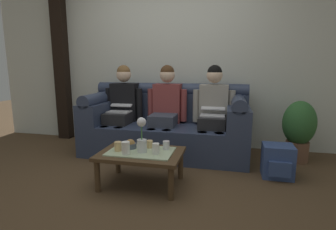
{
  "coord_description": "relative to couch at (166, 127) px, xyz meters",
  "views": [
    {
      "loc": [
        0.84,
        -2.3,
        1.19
      ],
      "look_at": [
        0.1,
        0.86,
        0.6
      ],
      "focal_mm": 28.01,
      "sensor_mm": 36.0,
      "label": 1
    }
  ],
  "objects": [
    {
      "name": "ground_plane",
      "position": [
        0.0,
        -1.17,
        -0.37
      ],
      "size": [
        14.0,
        14.0,
        0.0
      ],
      "primitive_type": "plane",
      "color": "#4C3823"
    },
    {
      "name": "back_wall_patterned",
      "position": [
        0.0,
        0.53,
        1.08
      ],
      "size": [
        6.0,
        0.12,
        2.9
      ],
      "primitive_type": "cube",
      "color": "silver",
      "rests_on": "ground_plane"
    },
    {
      "name": "timber_pillar",
      "position": [
        -1.86,
        0.41,
        1.08
      ],
      "size": [
        0.2,
        0.2,
        2.9
      ],
      "primitive_type": "cube",
      "color": "black",
      "rests_on": "ground_plane"
    },
    {
      "name": "couch",
      "position": [
        0.0,
        0.0,
        0.0
      ],
      "size": [
        2.21,
        0.88,
        0.96
      ],
      "color": "#2D3851",
      "rests_on": "ground_plane"
    },
    {
      "name": "person_left",
      "position": [
        -0.65,
        -0.0,
        0.29
      ],
      "size": [
        0.56,
        0.67,
        1.22
      ],
      "color": "#232326",
      "rests_on": "ground_plane"
    },
    {
      "name": "person_middle",
      "position": [
        0.0,
        -0.0,
        0.29
      ],
      "size": [
        0.56,
        0.67,
        1.22
      ],
      "color": "#383D4C",
      "rests_on": "ground_plane"
    },
    {
      "name": "person_right",
      "position": [
        0.65,
        -0.0,
        0.29
      ],
      "size": [
        0.56,
        0.67,
        1.22
      ],
      "color": "#232326",
      "rests_on": "ground_plane"
    },
    {
      "name": "coffee_table",
      "position": [
        0.0,
        -1.07,
        -0.06
      ],
      "size": [
        0.83,
        0.58,
        0.36
      ],
      "color": "#47331E",
      "rests_on": "ground_plane"
    },
    {
      "name": "flower_vase",
      "position": [
        0.02,
        -1.1,
        0.15
      ],
      "size": [
        0.1,
        0.1,
        0.35
      ],
      "color": "silver",
      "rests_on": "coffee_table"
    },
    {
      "name": "snack_bowl",
      "position": [
        -0.14,
        -1.01,
        0.03
      ],
      "size": [
        0.13,
        0.13,
        0.1
      ],
      "color": "#4C5666",
      "rests_on": "coffee_table"
    },
    {
      "name": "cup_near_left",
      "position": [
        0.17,
        -1.13,
        0.04
      ],
      "size": [
        0.07,
        0.07,
        0.11
      ],
      "primitive_type": "cylinder",
      "color": "white",
      "rests_on": "coffee_table"
    },
    {
      "name": "cup_near_right",
      "position": [
        0.05,
        -0.95,
        0.03
      ],
      "size": [
        0.06,
        0.06,
        0.08
      ],
      "primitive_type": "cylinder",
      "color": "#DBB77A",
      "rests_on": "coffee_table"
    },
    {
      "name": "cup_far_center",
      "position": [
        -0.22,
        -1.12,
        0.04
      ],
      "size": [
        0.07,
        0.07,
        0.09
      ],
      "primitive_type": "cylinder",
      "color": "#DBB77A",
      "rests_on": "coffee_table"
    },
    {
      "name": "cup_far_left",
      "position": [
        -0.11,
        -1.2,
        0.05
      ],
      "size": [
        0.08,
        0.08,
        0.12
      ],
      "primitive_type": "cylinder",
      "color": "white",
      "rests_on": "coffee_table"
    },
    {
      "name": "cup_far_right",
      "position": [
        0.24,
        -0.96,
        0.03
      ],
      "size": [
        0.07,
        0.07,
        0.09
      ],
      "primitive_type": "cylinder",
      "color": "silver",
      "rests_on": "coffee_table"
    },
    {
      "name": "backpack_right",
      "position": [
        1.39,
        -0.54,
        -0.19
      ],
      "size": [
        0.32,
        0.32,
        0.36
      ],
      "color": "#33477A",
      "rests_on": "ground_plane"
    },
    {
      "name": "potted_plant",
      "position": [
        1.72,
        0.04,
        0.06
      ],
      "size": [
        0.4,
        0.4,
        0.78
      ],
      "color": "brown",
      "rests_on": "ground_plane"
    }
  ]
}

